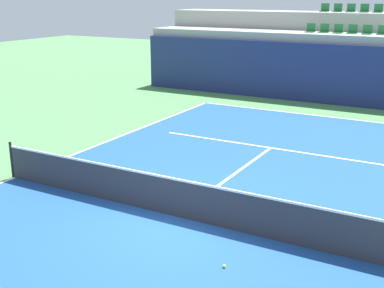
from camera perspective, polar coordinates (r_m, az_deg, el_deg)
name	(u,v)px	position (r m, az deg, el deg)	size (l,w,h in m)	color
ground_plane	(176,217)	(12.27, -1.84, -8.16)	(80.00, 80.00, 0.00)	#4C8C4C
court_surface	(176,216)	(12.27, -1.84, -8.14)	(11.00, 24.00, 0.01)	#1E4C99
baseline_far	(316,115)	(22.83, 13.79, 3.15)	(11.00, 0.10, 0.00)	white
sideline_left	(15,177)	(15.59, -19.32, -3.57)	(0.10, 24.00, 0.00)	white
service_line_far	(271,148)	(17.71, 8.86, -0.43)	(8.26, 0.10, 0.00)	white
centre_service_line	(232,176)	(14.89, 4.51, -3.59)	(0.10, 6.40, 0.00)	white
back_wall	(334,75)	(25.19, 15.74, 7.52)	(20.73, 0.30, 2.86)	navy
stands_tier_lower	(342,67)	(26.47, 16.49, 8.31)	(20.73, 2.40, 3.25)	#9E9E99
stands_tier_upper	(353,53)	(28.74, 17.68, 9.75)	(20.73, 2.40, 4.18)	#9E9E99
seating_row_lower	(345,31)	(26.38, 16.85, 12.09)	(3.89, 0.44, 0.44)	#1E6633
seating_row_upper	(357,10)	(28.68, 18.12, 14.16)	(3.89, 0.44, 0.44)	#1E6633
tennis_net	(176,197)	(12.07, -1.86, -5.97)	(11.08, 0.08, 1.07)	black
tennis_ball_0	(224,266)	(10.15, 3.65, -13.57)	(0.07, 0.07, 0.07)	#CCE033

